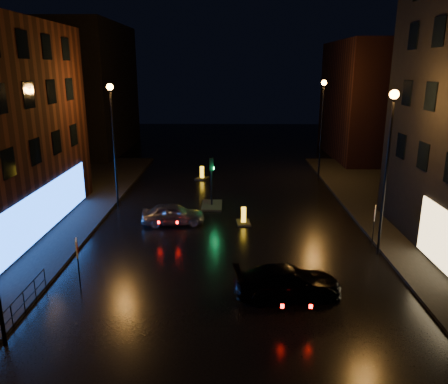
% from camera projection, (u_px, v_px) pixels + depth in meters
% --- Properties ---
extents(ground, '(120.00, 120.00, 0.00)m').
position_uv_depth(ground, '(228.00, 315.00, 17.13)').
color(ground, black).
rests_on(ground, ground).
extents(building_far_left, '(8.00, 16.00, 14.00)m').
position_uv_depth(building_far_left, '(88.00, 89.00, 49.05)').
color(building_far_left, black).
rests_on(building_far_left, ground).
extents(building_far_right, '(8.00, 14.00, 12.00)m').
position_uv_depth(building_far_right, '(371.00, 100.00, 46.04)').
color(building_far_right, black).
rests_on(building_far_right, ground).
extents(street_lamp_lfar, '(0.44, 0.44, 8.37)m').
position_uv_depth(street_lamp_lfar, '(113.00, 127.00, 29.16)').
color(street_lamp_lfar, black).
rests_on(street_lamp_lfar, ground).
extents(street_lamp_rnear, '(0.44, 0.44, 8.37)m').
position_uv_depth(street_lamp_rnear, '(389.00, 149.00, 21.26)').
color(street_lamp_rnear, black).
rests_on(street_lamp_rnear, ground).
extents(street_lamp_rfar, '(0.44, 0.44, 8.37)m').
position_uv_depth(street_lamp_rfar, '(322.00, 114.00, 36.64)').
color(street_lamp_rfar, black).
rests_on(street_lamp_rfar, ground).
extents(traffic_signal, '(1.40, 2.40, 3.45)m').
position_uv_depth(traffic_signal, '(212.00, 199.00, 30.47)').
color(traffic_signal, black).
rests_on(traffic_signal, ground).
extents(guard_railing, '(0.05, 6.04, 1.00)m').
position_uv_depth(guard_railing, '(11.00, 311.00, 16.07)').
color(guard_railing, black).
rests_on(guard_railing, ground).
extents(silver_hatchback, '(3.98, 1.91, 1.31)m').
position_uv_depth(silver_hatchback, '(173.00, 214.00, 26.96)').
color(silver_hatchback, '#999BA0').
rests_on(silver_hatchback, ground).
extents(dark_sedan, '(4.75, 2.38, 1.32)m').
position_uv_depth(dark_sedan, '(288.00, 282.00, 18.42)').
color(dark_sedan, black).
rests_on(dark_sedan, ground).
extents(bollard_near, '(0.92, 1.29, 1.07)m').
position_uv_depth(bollard_near, '(243.00, 220.00, 27.14)').
color(bollard_near, black).
rests_on(bollard_near, ground).
extents(bollard_far, '(1.26, 1.50, 1.11)m').
position_uv_depth(bollard_far, '(202.00, 176.00, 38.02)').
color(bollard_far, black).
rests_on(bollard_far, ground).
extents(road_sign_left, '(0.22, 0.55, 2.32)m').
position_uv_depth(road_sign_left, '(77.00, 252.00, 18.73)').
color(road_sign_left, black).
rests_on(road_sign_left, ground).
extents(road_sign_right, '(0.23, 0.54, 2.30)m').
position_uv_depth(road_sign_right, '(375.00, 217.00, 23.26)').
color(road_sign_right, black).
rests_on(road_sign_right, ground).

